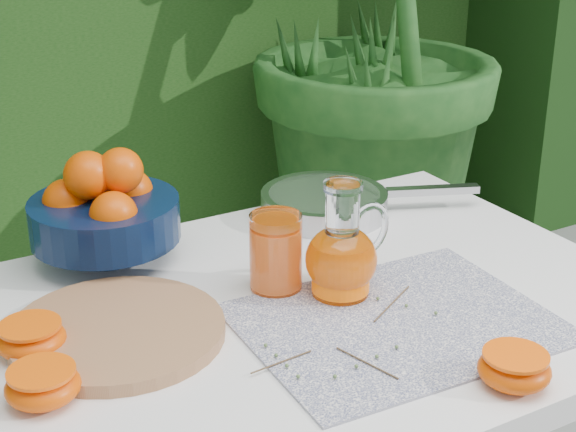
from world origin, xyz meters
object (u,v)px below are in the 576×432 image
fruit_bowl (104,210)px  saute_pan (326,202)px  white_table (295,356)px  juice_pitcher (342,256)px  cutting_board (117,331)px

fruit_bowl → saute_pan: fruit_bowl is taller
white_table → fruit_bowl: fruit_bowl is taller
fruit_bowl → juice_pitcher: fruit_bowl is taller
juice_pitcher → saute_pan: juice_pitcher is taller
white_table → fruit_bowl: bearing=122.2°
saute_pan → juice_pitcher: bearing=-118.1°
saute_pan → white_table: bearing=-129.6°
fruit_bowl → saute_pan: (0.39, -0.02, -0.06)m
cutting_board → saute_pan: 0.51m
white_table → fruit_bowl: 0.37m
juice_pitcher → cutting_board: bearing=171.4°
white_table → fruit_bowl: size_ratio=4.13×
white_table → cutting_board: size_ratio=3.53×
white_table → fruit_bowl: (-0.18, 0.28, 0.16)m
cutting_board → fruit_bowl: 0.25m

